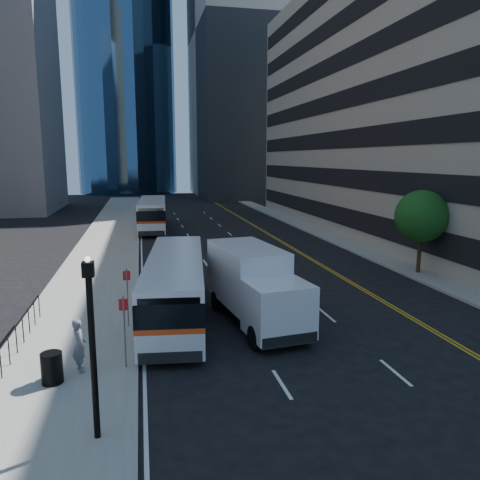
# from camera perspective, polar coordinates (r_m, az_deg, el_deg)

# --- Properties ---
(ground) EXTENTS (160.00, 160.00, 0.00)m
(ground) POSITION_cam_1_polar(r_m,az_deg,el_deg) (20.29, 11.38, -10.86)
(ground) COLOR black
(ground) RESTS_ON ground
(sidewalk_west) EXTENTS (5.00, 90.00, 0.15)m
(sidewalk_west) POSITION_cam_1_polar(r_m,az_deg,el_deg) (43.03, -15.54, 0.13)
(sidewalk_west) COLOR gray
(sidewalk_west) RESTS_ON ground
(sidewalk_east) EXTENTS (2.00, 90.00, 0.15)m
(sidewalk_east) POSITION_cam_1_polar(r_m,az_deg,el_deg) (46.08, 9.42, 0.99)
(sidewalk_east) COLOR gray
(sidewalk_east) RESTS_ON ground
(office_tower_north) EXTENTS (30.00, 28.00, 60.00)m
(office_tower_north) POSITION_cam_1_polar(r_m,az_deg,el_deg) (95.75, 4.31, 23.73)
(office_tower_north) COLOR gray
(office_tower_north) RESTS_ON ground
(street_tree) EXTENTS (3.20, 3.20, 5.10)m
(street_tree) POSITION_cam_1_polar(r_m,az_deg,el_deg) (30.57, 21.26, 2.70)
(street_tree) COLOR #332114
(street_tree) RESTS_ON sidewalk_east
(lamp_post) EXTENTS (0.28, 0.28, 4.56)m
(lamp_post) POSITION_cam_1_polar(r_m,az_deg,el_deg) (12.25, -17.58, -11.66)
(lamp_post) COLOR black
(lamp_post) RESTS_ON sidewalk_west
(bus_front) EXTENTS (3.60, 11.17, 2.83)m
(bus_front) POSITION_cam_1_polar(r_m,az_deg,el_deg) (21.23, -7.84, -5.43)
(bus_front) COLOR silver
(bus_front) RESTS_ON ground
(bus_rear) EXTENTS (3.14, 11.86, 3.03)m
(bus_rear) POSITION_cam_1_polar(r_m,az_deg,el_deg) (48.00, -10.61, 3.21)
(bus_rear) COLOR silver
(bus_rear) RESTS_ON ground
(box_truck) EXTENTS (3.27, 7.10, 3.27)m
(box_truck) POSITION_cam_1_polar(r_m,az_deg,el_deg) (20.31, 1.81, -5.51)
(box_truck) COLOR silver
(box_truck) RESTS_ON ground
(trash_can) EXTENTS (0.87, 0.87, 0.99)m
(trash_can) POSITION_cam_1_polar(r_m,az_deg,el_deg) (16.32, -21.96, -14.26)
(trash_can) COLOR black
(trash_can) RESTS_ON sidewalk_west
(pedestrian) EXTENTS (0.63, 0.77, 1.80)m
(pedestrian) POSITION_cam_1_polar(r_m,az_deg,el_deg) (16.68, -19.00, -12.03)
(pedestrian) COLOR slate
(pedestrian) RESTS_ON sidewalk_west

